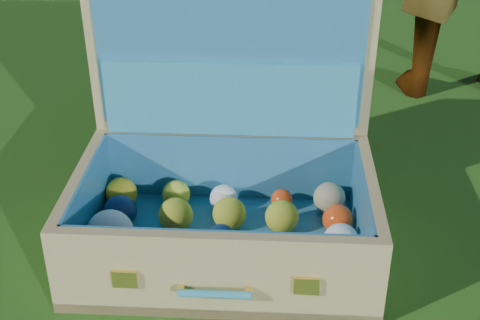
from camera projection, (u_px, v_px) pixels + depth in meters
The scene contains 3 objects.
ground at pixel (318, 250), 1.55m from camera, with size 60.00×60.00×0.00m, color #215114.
stray_ball at pixel (109, 240), 1.53m from camera, with size 0.06×0.06×0.06m, color teal.
suitcase at pixel (224, 169), 1.52m from camera, with size 0.79×0.68×0.64m.
Camera 1 is at (0.33, -1.21, 0.94)m, focal length 50.00 mm.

